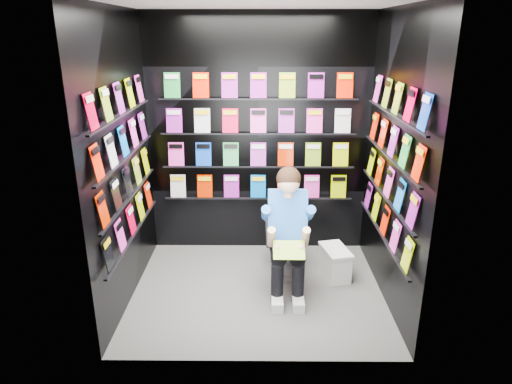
{
  "coord_description": "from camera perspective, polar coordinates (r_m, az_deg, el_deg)",
  "views": [
    {
      "loc": [
        0.02,
        -3.87,
        2.39
      ],
      "look_at": [
        -0.02,
        0.15,
        0.97
      ],
      "focal_mm": 32.0,
      "sensor_mm": 36.0,
      "label": 1
    }
  ],
  "objects": [
    {
      "name": "held_comic",
      "position": [
        4.04,
        4.14,
        -7.24
      ],
      "size": [
        0.28,
        0.16,
        0.12
      ],
      "primitive_type": "cube",
      "rotation": [
        -0.96,
        0.0,
        -0.01
      ],
      "color": "green",
      "rests_on": "reader"
    },
    {
      "name": "floor",
      "position": [
        4.55,
        0.21,
        -12.26
      ],
      "size": [
        2.4,
        2.4,
        0.0
      ],
      "primitive_type": "plane",
      "color": "#575654",
      "rests_on": "ground"
    },
    {
      "name": "wall_left",
      "position": [
        4.2,
        -16.4,
        3.6
      ],
      "size": [
        0.04,
        2.0,
        2.6
      ],
      "primitive_type": "cube",
      "color": "black",
      "rests_on": "floor"
    },
    {
      "name": "wall_back",
      "position": [
        4.99,
        0.29,
        6.82
      ],
      "size": [
        2.4,
        0.04,
        2.6
      ],
      "primitive_type": "cube",
      "color": "black",
      "rests_on": "floor"
    },
    {
      "name": "ceiling",
      "position": [
        3.87,
        0.26,
        22.55
      ],
      "size": [
        2.4,
        2.4,
        0.0
      ],
      "primitive_type": "plane",
      "color": "white",
      "rests_on": "floor"
    },
    {
      "name": "comics_back",
      "position": [
        4.96,
        0.29,
        6.8
      ],
      "size": [
        2.1,
        0.06,
        1.37
      ],
      "primitive_type": null,
      "color": "#DB0034",
      "rests_on": "wall_back"
    },
    {
      "name": "longbox",
      "position": [
        4.79,
        9.83,
        -8.84
      ],
      "size": [
        0.29,
        0.42,
        0.29
      ],
      "primitive_type": "cube",
      "rotation": [
        0.0,
        0.0,
        0.23
      ],
      "color": "white",
      "rests_on": "floor"
    },
    {
      "name": "reader",
      "position": [
        4.28,
        3.92,
        -3.06
      ],
      "size": [
        0.5,
        0.73,
        1.34
      ],
      "primitive_type": null,
      "rotation": [
        0.0,
        0.0,
        -0.01
      ],
      "color": "blue",
      "rests_on": "toilet"
    },
    {
      "name": "toilet",
      "position": [
        4.79,
        3.56,
        -5.59
      ],
      "size": [
        0.42,
        0.75,
        0.73
      ],
      "primitive_type": "imported",
      "rotation": [
        0.0,
        0.0,
        3.13
      ],
      "color": "white",
      "rests_on": "floor"
    },
    {
      "name": "comics_left",
      "position": [
        4.19,
        -16.02,
        3.67
      ],
      "size": [
        0.06,
        1.7,
        1.37
      ],
      "primitive_type": null,
      "color": "#DB0034",
      "rests_on": "wall_left"
    },
    {
      "name": "longbox_lid",
      "position": [
        4.72,
        9.94,
        -7.14
      ],
      "size": [
        0.31,
        0.44,
        0.03
      ],
      "primitive_type": "cube",
      "rotation": [
        0.0,
        0.0,
        0.23
      ],
      "color": "white",
      "rests_on": "longbox"
    },
    {
      "name": "comics_right",
      "position": [
        4.18,
        16.52,
        3.59
      ],
      "size": [
        0.06,
        1.7,
        1.37
      ],
      "primitive_type": null,
      "color": "#DB0034",
      "rests_on": "wall_right"
    },
    {
      "name": "wall_front",
      "position": [
        3.07,
        0.15,
        -1.36
      ],
      "size": [
        2.4,
        0.04,
        2.6
      ],
      "primitive_type": "cube",
      "color": "black",
      "rests_on": "floor"
    },
    {
      "name": "wall_right",
      "position": [
        4.19,
        16.91,
        3.51
      ],
      "size": [
        0.04,
        2.0,
        2.6
      ],
      "primitive_type": "cube",
      "color": "black",
      "rests_on": "floor"
    }
  ]
}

